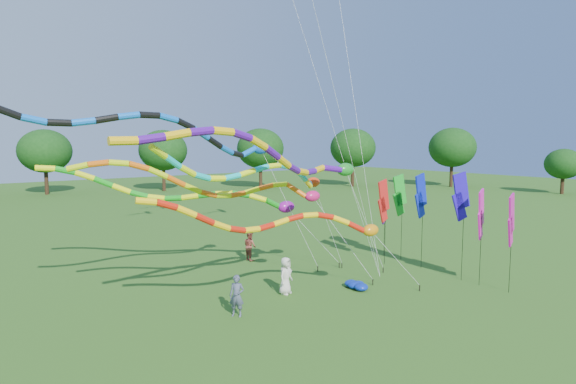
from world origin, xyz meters
TOP-DOWN VIEW (x-y plane):
  - ground at (0.00, 0.00)m, footprint 160.00×160.00m
  - tree_ring at (3.04, 1.93)m, footprint 118.35×118.07m
  - tube_kite_red at (-3.53, 3.18)m, footprint 12.66×2.00m
  - tube_kite_orange at (-5.15, 5.31)m, footprint 13.08×2.57m
  - tube_kite_purple at (-3.92, 3.21)m, footprint 14.99×3.34m
  - tube_kite_blue at (-6.75, 6.15)m, footprint 14.73×2.06m
  - tube_kite_cyan at (-3.97, 4.27)m, footprint 12.58×4.87m
  - tube_kite_green at (-4.09, 10.53)m, footprint 13.77×6.53m
  - banner_pole_magenta_a at (5.86, 0.64)m, footprint 1.12×0.47m
  - banner_pole_green at (6.81, 6.47)m, footprint 1.16×0.14m
  - banner_pole_blue_a at (6.21, 4.48)m, footprint 1.16×0.20m
  - banner_pole_red at (5.25, 6.32)m, footprint 1.16×0.28m
  - banner_pole_magenta_b at (5.90, -0.85)m, footprint 1.13×0.42m
  - banner_pole_blue_b at (5.87, 1.79)m, footprint 1.15×0.34m
  - banner_pole_violet at (6.75, 7.64)m, footprint 1.10×0.53m
  - blue_nylon_heap at (1.10, 4.06)m, footprint 1.29×1.20m
  - person_a at (-2.40, 5.41)m, footprint 1.00×0.84m
  - person_b at (-5.71, 4.30)m, footprint 0.71×0.74m
  - person_c at (-0.32, 11.77)m, footprint 0.66×0.84m

SIDE VIEW (x-z plane):
  - ground at x=0.00m, z-range 0.00..0.00m
  - blue_nylon_heap at x=1.10m, z-range -0.03..0.39m
  - person_b at x=-5.71m, z-range 0.00..1.71m
  - person_c at x=-0.32m, z-range 0.00..1.73m
  - person_a at x=-2.40m, z-range 0.00..1.74m
  - banner_pole_violet at x=6.75m, z-range 1.00..5.53m
  - banner_pole_magenta_b at x=5.90m, z-range 1.11..5.86m
  - banner_pole_magenta_a at x=5.86m, z-range 1.15..5.99m
  - banner_pole_red at x=5.25m, z-range 1.22..6.19m
  - tube_kite_red at x=-3.53m, z-range 0.91..6.66m
  - banner_pole_green at x=6.81m, z-range 1.32..6.50m
  - banner_pole_blue_a at x=6.21m, z-range 1.41..6.78m
  - tube_kite_green at x=-4.09m, z-range 1.03..7.58m
  - banner_pole_blue_b at x=5.87m, z-range 1.52..7.12m
  - tube_kite_orange at x=-5.15m, z-range 1.72..8.70m
  - tree_ring at x=3.04m, z-range 0.73..10.28m
  - tube_kite_cyan at x=-3.97m, z-range 1.93..9.43m
  - tube_kite_purple at x=-3.92m, z-range 2.31..10.49m
  - tube_kite_blue at x=-6.75m, z-range 2.91..11.70m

